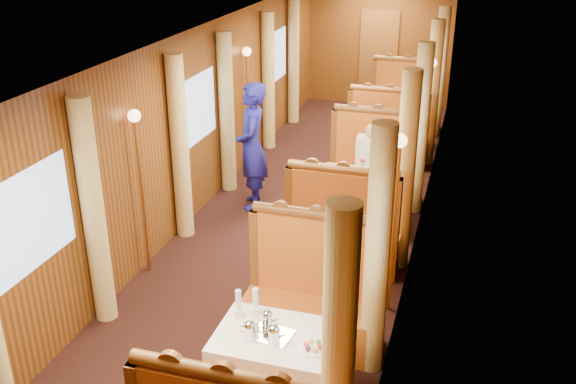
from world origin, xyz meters
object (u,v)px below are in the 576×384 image
at_px(banquette_mid_fwd, 343,234).
at_px(banquette_far_fwd, 388,139).
at_px(fruit_plate, 313,347).
at_px(banquette_near_aft, 311,302).
at_px(table_far, 396,124).
at_px(banquette_mid_aft, 373,171).
at_px(steward, 252,146).
at_px(rose_vase_mid, 363,164).
at_px(teapot_left, 250,332).
at_px(banquette_far_aft, 403,106).
at_px(teapot_back, 267,321).
at_px(table_mid, 359,203).
at_px(teapot_right, 274,337).
at_px(passenger, 371,157).
at_px(table_near, 280,373).
at_px(tea_tray, 270,334).
at_px(rose_vase_far, 398,93).

relative_size(banquette_mid_fwd, banquette_far_fwd, 1.00).
height_order(banquette_mid_fwd, fruit_plate, banquette_mid_fwd).
height_order(banquette_near_aft, table_far, banquette_near_aft).
bearing_deg(banquette_near_aft, banquette_mid_aft, 90.00).
height_order(banquette_far_fwd, steward, steward).
height_order(banquette_mid_fwd, rose_vase_mid, banquette_mid_fwd).
height_order(teapot_left, fruit_plate, teapot_left).
bearing_deg(banquette_far_aft, teapot_back, -90.98).
distance_m(table_mid, banquette_mid_aft, 1.02).
relative_size(banquette_near_aft, rose_vase_mid, 3.72).
height_order(table_mid, teapot_right, teapot_right).
relative_size(table_far, passenger, 1.38).
distance_m(banquette_far_aft, steward, 4.52).
height_order(teapot_left, teapot_back, teapot_left).
relative_size(banquette_far_aft, teapot_back, 9.15).
height_order(table_near, banquette_near_aft, banquette_near_aft).
height_order(steward, passenger, steward).
bearing_deg(table_mid, passenger, 90.00).
distance_m(banquette_mid_fwd, teapot_back, 2.44).
distance_m(tea_tray, passenger, 4.27).
xyz_separation_m(table_mid, teapot_back, (-0.14, -3.42, 0.43)).
xyz_separation_m(banquette_mid_fwd, steward, (-1.58, 1.32, 0.47)).
relative_size(banquette_far_aft, steward, 0.75).
relative_size(rose_vase_mid, passenger, 0.47).
xyz_separation_m(banquette_far_fwd, banquette_far_aft, (0.00, 2.03, 0.00)).
height_order(fruit_plate, rose_vase_far, rose_vase_far).
bearing_deg(table_far, banquette_mid_fwd, -90.00).
relative_size(teapot_left, rose_vase_mid, 0.44).
xyz_separation_m(teapot_left, rose_vase_mid, (0.24, 3.58, 0.11)).
relative_size(table_mid, banquette_mid_aft, 0.78).
height_order(table_mid, rose_vase_far, rose_vase_far).
xyz_separation_m(banquette_mid_fwd, fruit_plate, (0.29, -2.58, 0.35)).
height_order(banquette_near_aft, banquette_mid_aft, same).
xyz_separation_m(table_far, tea_tray, (-0.08, -7.02, 0.38)).
xyz_separation_m(table_mid, teapot_left, (-0.22, -3.61, 0.44)).
xyz_separation_m(banquette_mid_aft, rose_vase_far, (0.00, 2.52, 0.50)).
bearing_deg(banquette_mid_aft, rose_vase_mid, -88.79).
distance_m(banquette_far_aft, rose_vase_far, 1.11).
distance_m(table_far, rose_vase_mid, 3.57).
bearing_deg(rose_vase_mid, tea_tray, -91.65).
distance_m(banquette_mid_aft, banquette_far_fwd, 1.47).
bearing_deg(table_near, banquette_near_aft, 90.00).
xyz_separation_m(tea_tray, teapot_left, (-0.14, -0.10, 0.06)).
relative_size(banquette_near_aft, banquette_mid_fwd, 1.00).
bearing_deg(banquette_mid_aft, passenger, -90.00).
height_order(rose_vase_mid, steward, steward).
bearing_deg(rose_vase_far, tea_tray, -90.67).
height_order(banquette_near_aft, rose_vase_mid, banquette_near_aft).
bearing_deg(table_far, banquette_mid_aft, -90.00).
relative_size(tea_tray, teapot_right, 2.03).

